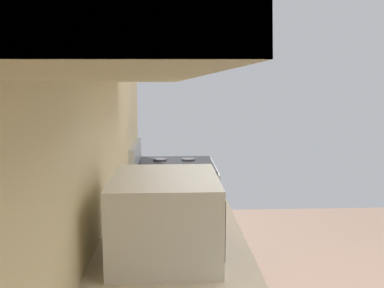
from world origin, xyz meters
name	(u,v)px	position (x,y,z in m)	size (l,w,h in m)	color
wall_back	(78,145)	(0.00, 1.69, 1.29)	(4.24, 0.12, 2.57)	beige
oven_range	(174,219)	(1.61, 1.31, 0.46)	(0.71, 0.65, 1.06)	#B7BABF
microwave	(166,216)	(-0.09, 1.36, 1.03)	(0.47, 0.40, 0.30)	white
kettle	(187,181)	(0.80, 1.24, 0.95)	(0.16, 0.11, 0.16)	black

